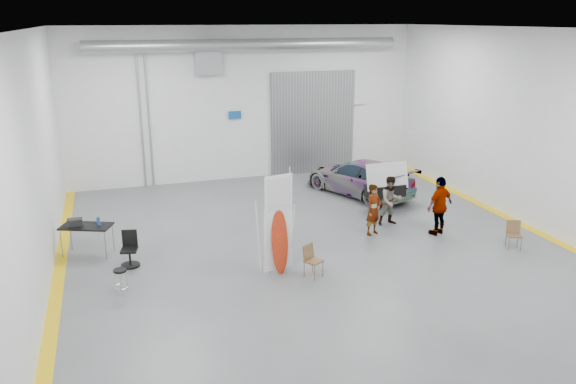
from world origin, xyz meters
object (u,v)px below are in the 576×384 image
object	(u,v)px
sedan_car	(359,177)
person_a	(373,210)
shop_stool	(121,282)
office_chair	(129,251)
folding_chair_far	(513,240)
person_c	(440,206)
work_table	(83,226)
surfboard_display	(278,232)
person_b	(391,201)
folding_chair_near	(313,267)

from	to	relation	value
sedan_car	person_a	world-z (taller)	person_a
shop_stool	office_chair	xyz separation A→B (m)	(0.28, 1.62, 0.09)
folding_chair_far	person_c	bearing A→B (deg)	155.13
sedan_car	work_table	bearing A→B (deg)	-6.30
surfboard_display	work_table	size ratio (longest dim) A/B	1.85
surfboard_display	shop_stool	bearing A→B (deg)	169.20
sedan_car	shop_stool	distance (m)	10.31
person_b	work_table	size ratio (longest dim) A/B	1.05
surfboard_display	work_table	world-z (taller)	surfboard_display
surfboard_display	work_table	xyz separation A→B (m)	(-4.69, 2.80, -0.27)
shop_stool	person_b	bearing A→B (deg)	15.34
surfboard_display	shop_stool	world-z (taller)	surfboard_display
sedan_car	work_table	world-z (taller)	sedan_car
folding_chair_far	work_table	world-z (taller)	work_table
person_a	surfboard_display	xyz separation A→B (m)	(-3.52, -1.71, 0.34)
folding_chair_near	office_chair	size ratio (longest dim) A/B	0.88
person_c	folding_chair_near	bearing A→B (deg)	-0.88
sedan_car	person_c	world-z (taller)	person_c
person_a	folding_chair_near	world-z (taller)	person_a
person_c	shop_stool	size ratio (longest dim) A/B	2.81
person_b	folding_chair_far	distance (m)	3.75
folding_chair_near	folding_chair_far	bearing A→B (deg)	-31.88
shop_stool	folding_chair_near	bearing A→B (deg)	-6.05
sedan_car	folding_chair_near	bearing A→B (deg)	33.50
shop_stool	work_table	size ratio (longest dim) A/B	0.43
surfboard_display	shop_stool	distance (m)	3.93
folding_chair_far	shop_stool	xyz separation A→B (m)	(-10.64, 0.59, 0.07)
sedan_car	person_b	distance (m)	3.27
sedan_car	folding_chair_far	bearing A→B (deg)	85.19
person_a	folding_chair_near	xyz separation A→B (m)	(-2.72, -2.16, -0.52)
surfboard_display	sedan_car	bearing A→B (deg)	38.60
person_b	office_chair	xyz separation A→B (m)	(-7.99, -0.64, -0.37)
folding_chair_near	office_chair	world-z (taller)	office_chair
person_b	folding_chair_near	size ratio (longest dim) A/B	1.90
folding_chair_far	shop_stool	world-z (taller)	folding_chair_far
surfboard_display	folding_chair_far	distance (m)	6.87
work_table	office_chair	xyz separation A→B (m)	(1.12, -1.13, -0.43)
person_a	shop_stool	distance (m)	7.57
folding_chair_far	shop_stool	bearing A→B (deg)	-158.37
work_table	sedan_car	bearing A→B (deg)	16.08
folding_chair_far	folding_chair_near	bearing A→B (deg)	-156.11
person_c	surfboard_display	distance (m)	5.51
surfboard_display	shop_stool	xyz separation A→B (m)	(-3.85, 0.04, -0.80)
sedan_car	folding_chair_near	world-z (taller)	sedan_car
folding_chair_near	work_table	distance (m)	6.40
person_c	surfboard_display	size ratio (longest dim) A/B	0.65
surfboard_display	office_chair	world-z (taller)	surfboard_display
shop_stool	work_table	world-z (taller)	work_table
person_b	folding_chair_near	distance (m)	4.59
folding_chair_near	shop_stool	bearing A→B (deg)	142.97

